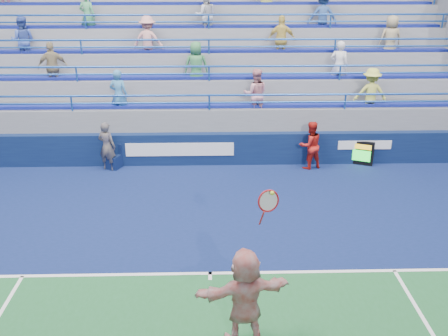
{
  "coord_description": "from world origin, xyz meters",
  "views": [
    {
      "loc": [
        0.06,
        -9.27,
        6.35
      ],
      "look_at": [
        0.37,
        2.5,
        1.5
      ],
      "focal_mm": 40.0,
      "sensor_mm": 36.0,
      "label": 1
    }
  ],
  "objects_px": {
    "tennis_player": "(245,297)",
    "ball_girl": "(310,145)",
    "serve_speed_board": "(355,152)",
    "judge_chair": "(113,161)",
    "line_judge": "(107,146)"
  },
  "relations": [
    {
      "from": "tennis_player",
      "to": "ball_girl",
      "type": "xyz_separation_m",
      "value": [
        2.68,
        8.14,
        -0.13
      ]
    },
    {
      "from": "serve_speed_board",
      "to": "judge_chair",
      "type": "relative_size",
      "value": 1.45
    },
    {
      "from": "serve_speed_board",
      "to": "tennis_player",
      "type": "xyz_separation_m",
      "value": [
        -4.3,
        -8.46,
        0.52
      ]
    },
    {
      "from": "ball_girl",
      "to": "line_judge",
      "type": "bearing_deg",
      "value": -18.37
    },
    {
      "from": "serve_speed_board",
      "to": "line_judge",
      "type": "xyz_separation_m",
      "value": [
        -8.28,
        -0.29,
        0.4
      ]
    },
    {
      "from": "line_judge",
      "to": "ball_girl",
      "type": "xyz_separation_m",
      "value": [
        6.65,
        -0.03,
        -0.01
      ]
    },
    {
      "from": "judge_chair",
      "to": "ball_girl",
      "type": "distance_m",
      "value": 6.54
    },
    {
      "from": "line_judge",
      "to": "ball_girl",
      "type": "relative_size",
      "value": 1.02
    },
    {
      "from": "serve_speed_board",
      "to": "tennis_player",
      "type": "distance_m",
      "value": 9.51
    },
    {
      "from": "line_judge",
      "to": "ball_girl",
      "type": "bearing_deg",
      "value": -159.9
    },
    {
      "from": "serve_speed_board",
      "to": "judge_chair",
      "type": "bearing_deg",
      "value": -178.99
    },
    {
      "from": "tennis_player",
      "to": "line_judge",
      "type": "distance_m",
      "value": 9.08
    },
    {
      "from": "serve_speed_board",
      "to": "line_judge",
      "type": "distance_m",
      "value": 8.29
    },
    {
      "from": "line_judge",
      "to": "tennis_player",
      "type": "bearing_deg",
      "value": 136.27
    },
    {
      "from": "tennis_player",
      "to": "ball_girl",
      "type": "height_order",
      "value": "tennis_player"
    }
  ]
}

